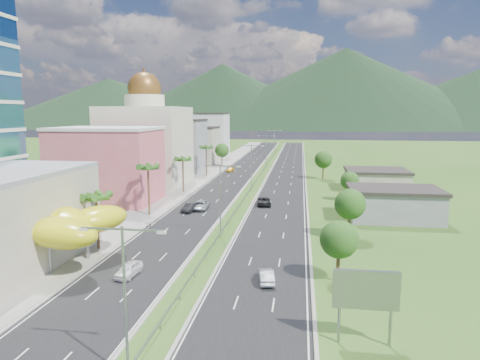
% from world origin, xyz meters
% --- Properties ---
extents(ground, '(500.00, 500.00, 0.00)m').
position_xyz_m(ground, '(0.00, 0.00, 0.00)').
color(ground, '#2D5119').
rests_on(ground, ground).
extents(road_left, '(11.00, 260.00, 0.04)m').
position_xyz_m(road_left, '(-7.50, 90.00, 0.02)').
color(road_left, black).
rests_on(road_left, ground).
extents(road_right, '(11.00, 260.00, 0.04)m').
position_xyz_m(road_right, '(7.50, 90.00, 0.02)').
color(road_right, black).
rests_on(road_right, ground).
extents(sidewalk_left, '(7.00, 260.00, 0.12)m').
position_xyz_m(sidewalk_left, '(-17.00, 90.00, 0.06)').
color(sidewalk_left, gray).
rests_on(sidewalk_left, ground).
extents(median_guardrail, '(0.10, 216.06, 0.76)m').
position_xyz_m(median_guardrail, '(0.00, 71.99, 0.62)').
color(median_guardrail, gray).
rests_on(median_guardrail, ground).
extents(streetlight_median_a, '(6.04, 0.25, 11.00)m').
position_xyz_m(streetlight_median_a, '(0.00, -25.00, 6.75)').
color(streetlight_median_a, gray).
rests_on(streetlight_median_a, ground).
extents(streetlight_median_b, '(6.04, 0.25, 11.00)m').
position_xyz_m(streetlight_median_b, '(0.00, 10.00, 6.75)').
color(streetlight_median_b, gray).
rests_on(streetlight_median_b, ground).
extents(streetlight_median_c, '(6.04, 0.25, 11.00)m').
position_xyz_m(streetlight_median_c, '(0.00, 50.00, 6.75)').
color(streetlight_median_c, gray).
rests_on(streetlight_median_c, ground).
extents(streetlight_median_d, '(6.04, 0.25, 11.00)m').
position_xyz_m(streetlight_median_d, '(0.00, 95.00, 6.75)').
color(streetlight_median_d, gray).
rests_on(streetlight_median_d, ground).
extents(streetlight_median_e, '(6.04, 0.25, 11.00)m').
position_xyz_m(streetlight_median_e, '(0.00, 140.00, 6.75)').
color(streetlight_median_e, gray).
rests_on(streetlight_median_e, ground).
extents(lime_canopy, '(18.00, 15.00, 7.40)m').
position_xyz_m(lime_canopy, '(-20.00, -4.00, 4.99)').
color(lime_canopy, '#CCC613').
rests_on(lime_canopy, ground).
extents(pink_shophouse, '(20.00, 15.00, 15.00)m').
position_xyz_m(pink_shophouse, '(-28.00, 32.00, 7.50)').
color(pink_shophouse, '#D25661').
rests_on(pink_shophouse, ground).
extents(domed_building, '(20.00, 20.00, 28.70)m').
position_xyz_m(domed_building, '(-28.00, 55.00, 11.35)').
color(domed_building, beige).
rests_on(domed_building, ground).
extents(midrise_grey, '(16.00, 15.00, 16.00)m').
position_xyz_m(midrise_grey, '(-27.00, 80.00, 8.00)').
color(midrise_grey, gray).
rests_on(midrise_grey, ground).
extents(midrise_beige, '(16.00, 15.00, 13.00)m').
position_xyz_m(midrise_beige, '(-27.00, 102.00, 6.50)').
color(midrise_beige, '#9D9781').
rests_on(midrise_beige, ground).
extents(midrise_white, '(16.00, 15.00, 18.00)m').
position_xyz_m(midrise_white, '(-27.00, 125.00, 9.00)').
color(midrise_white, silver).
rests_on(midrise_white, ground).
extents(billboard, '(5.20, 0.35, 6.20)m').
position_xyz_m(billboard, '(17.00, -18.00, 4.42)').
color(billboard, gray).
rests_on(billboard, ground).
extents(shed_near, '(15.00, 10.00, 5.00)m').
position_xyz_m(shed_near, '(28.00, 25.00, 2.50)').
color(shed_near, gray).
rests_on(shed_near, ground).
extents(shed_far, '(14.00, 12.00, 4.40)m').
position_xyz_m(shed_far, '(30.00, 55.00, 2.20)').
color(shed_far, '#9D9781').
rests_on(shed_far, ground).
extents(palm_tree_b, '(3.60, 3.60, 8.10)m').
position_xyz_m(palm_tree_b, '(-15.50, 2.00, 7.06)').
color(palm_tree_b, '#47301C').
rests_on(palm_tree_b, ground).
extents(palm_tree_c, '(3.60, 3.60, 9.60)m').
position_xyz_m(palm_tree_c, '(-15.50, 22.00, 8.50)').
color(palm_tree_c, '#47301C').
rests_on(palm_tree_c, ground).
extents(palm_tree_d, '(3.60, 3.60, 8.60)m').
position_xyz_m(palm_tree_d, '(-15.50, 45.00, 7.54)').
color(palm_tree_d, '#47301C').
rests_on(palm_tree_d, ground).
extents(palm_tree_e, '(3.60, 3.60, 9.40)m').
position_xyz_m(palm_tree_e, '(-15.50, 70.00, 8.31)').
color(palm_tree_e, '#47301C').
rests_on(palm_tree_e, ground).
extents(leafy_tree_lfar, '(4.90, 4.90, 8.05)m').
position_xyz_m(leafy_tree_lfar, '(-15.50, 95.00, 5.58)').
color(leafy_tree_lfar, '#47301C').
rests_on(leafy_tree_lfar, ground).
extents(leafy_tree_ra, '(4.20, 4.20, 6.90)m').
position_xyz_m(leafy_tree_ra, '(16.00, -5.00, 4.78)').
color(leafy_tree_ra, '#47301C').
rests_on(leafy_tree_ra, ground).
extents(leafy_tree_rb, '(4.55, 4.55, 7.47)m').
position_xyz_m(leafy_tree_rb, '(19.00, 12.00, 5.18)').
color(leafy_tree_rb, '#47301C').
rests_on(leafy_tree_rb, ground).
extents(leafy_tree_rc, '(3.85, 3.85, 6.33)m').
position_xyz_m(leafy_tree_rc, '(22.00, 40.00, 4.37)').
color(leafy_tree_rc, '#47301C').
rests_on(leafy_tree_rc, ground).
extents(leafy_tree_rd, '(4.90, 4.90, 8.05)m').
position_xyz_m(leafy_tree_rd, '(18.00, 70.00, 5.58)').
color(leafy_tree_rd, '#47301C').
rests_on(leafy_tree_rd, ground).
extents(mountain_ridge, '(860.00, 140.00, 90.00)m').
position_xyz_m(mountain_ridge, '(60.00, 450.00, 0.00)').
color(mountain_ridge, black).
rests_on(mountain_ridge, ground).
extents(car_white_near_left, '(2.18, 4.61, 1.52)m').
position_xyz_m(car_white_near_left, '(-7.50, -6.84, 0.80)').
color(car_white_near_left, white).
rests_on(car_white_near_left, road_left).
extents(car_dark_left, '(2.50, 5.06, 1.59)m').
position_xyz_m(car_dark_left, '(-8.79, 25.48, 0.84)').
color(car_dark_left, black).
rests_on(car_dark_left, road_left).
extents(car_silver_mid_left, '(2.82, 5.76, 1.57)m').
position_xyz_m(car_silver_mid_left, '(-7.20, 27.60, 0.83)').
color(car_silver_mid_left, '#979A9E').
rests_on(car_silver_mid_left, road_left).
extents(car_yellow_far_left, '(2.37, 4.56, 1.26)m').
position_xyz_m(car_yellow_far_left, '(-10.37, 81.56, 0.67)').
color(car_yellow_far_left, gold).
rests_on(car_yellow_far_left, road_left).
extents(car_silver_right, '(2.20, 4.55, 1.44)m').
position_xyz_m(car_silver_right, '(8.20, -6.46, 0.76)').
color(car_silver_right, '#B3B7BB').
rests_on(car_silver_right, road_right).
extents(car_dark_far_right, '(3.29, 6.09, 1.62)m').
position_xyz_m(car_dark_far_right, '(4.51, 33.35, 0.85)').
color(car_dark_far_right, black).
rests_on(car_dark_far_right, road_right).
extents(motorcycle, '(0.69, 2.05, 1.29)m').
position_xyz_m(motorcycle, '(-12.27, 12.62, 0.69)').
color(motorcycle, black).
rests_on(motorcycle, road_left).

